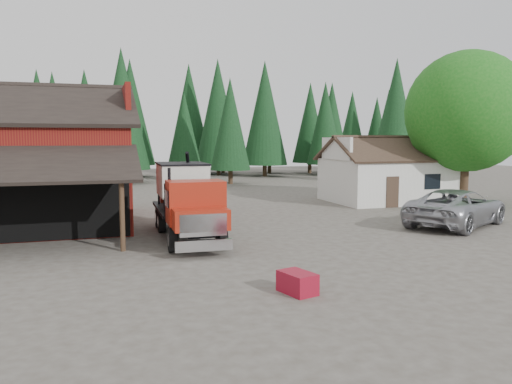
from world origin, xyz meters
name	(u,v)px	position (x,y,z in m)	size (l,w,h in m)	color
ground	(277,253)	(0.00, 0.00, 0.00)	(120.00, 120.00, 0.00)	#4A443A
red_barn	(3,173)	(-11.00, 9.90, 2.69)	(12.80, 13.63, 7.18)	maroon
farmhouse	(387,178)	(13.00, 13.00, 1.67)	(8.60, 6.42, 4.65)	silver
deciduous_tree	(467,116)	(17.01, 9.97, 5.91)	(8.00, 8.00, 10.20)	#382619
conifer_backdrop	(156,177)	(0.00, 42.00, 0.00)	(76.00, 16.00, 16.00)	black
near_pine_b	(230,124)	(6.00, 30.00, 5.89)	(3.96, 3.96, 10.40)	#382619
near_pine_c	(396,114)	(22.00, 26.00, 6.89)	(4.84, 4.84, 12.40)	#382619
near_pine_d	(122,109)	(-4.00, 34.00, 7.39)	(5.28, 5.28, 13.40)	#382619
feed_truck	(187,198)	(-2.75, 4.03, 1.76)	(2.47, 8.40, 3.77)	black
silver_car	(457,208)	(10.73, 3.00, 0.93)	(3.09, 6.70, 1.86)	#AEAFB6
equip_box	(297,283)	(-1.16, -4.93, 0.30)	(0.70, 1.10, 0.60)	maroon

